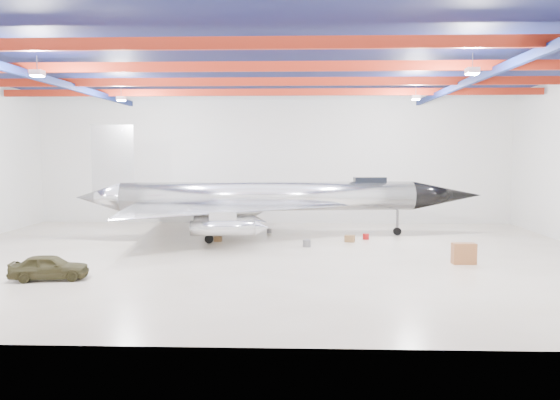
{
  "coord_description": "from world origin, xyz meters",
  "views": [
    {
      "loc": [
        2.18,
        -31.33,
        6.02
      ],
      "look_at": [
        1.02,
        2.0,
        3.1
      ],
      "focal_mm": 35.0,
      "sensor_mm": 36.0,
      "label": 1
    }
  ],
  "objects": [
    {
      "name": "floor",
      "position": [
        0.0,
        0.0,
        0.0
      ],
      "size": [
        40.0,
        40.0,
        0.0
      ],
      "primitive_type": "plane",
      "color": "#BEAE97",
      "rests_on": "ground"
    },
    {
      "name": "wall_back",
      "position": [
        0.0,
        15.0,
        5.5
      ],
      "size": [
        40.0,
        0.0,
        40.0
      ],
      "primitive_type": "plane",
      "rotation": [
        1.57,
        0.0,
        0.0
      ],
      "color": "silver",
      "rests_on": "floor"
    },
    {
      "name": "crate_ply",
      "position": [
        -3.29,
        5.01,
        0.17
      ],
      "size": [
        0.52,
        0.43,
        0.34
      ],
      "primitive_type": "cube",
      "rotation": [
        0.0,
        0.0,
        -0.07
      ],
      "color": "olive",
      "rests_on": "floor"
    },
    {
      "name": "tool_chest",
      "position": [
        6.83,
        6.27,
        0.2
      ],
      "size": [
        0.54,
        0.54,
        0.4
      ],
      "primitive_type": "cylinder",
      "rotation": [
        0.0,
        0.0,
        -0.26
      ],
      "color": "maroon",
      "rests_on": "floor"
    },
    {
      "name": "ceiling_structure",
      "position": [
        0.0,
        0.0,
        10.32
      ],
      "size": [
        39.5,
        29.5,
        1.08
      ],
      "color": "maroon",
      "rests_on": "ceiling"
    },
    {
      "name": "desk",
      "position": [
        11.1,
        -1.93,
        0.57
      ],
      "size": [
        1.26,
        0.65,
        1.14
      ],
      "primitive_type": "cube",
      "rotation": [
        0.0,
        0.0,
        0.02
      ],
      "color": "brown",
      "rests_on": "floor"
    },
    {
      "name": "ceiling",
      "position": [
        0.0,
        0.0,
        11.0
      ],
      "size": [
        40.0,
        40.0,
        0.0
      ],
      "primitive_type": "plane",
      "rotation": [
        3.14,
        0.0,
        0.0
      ],
      "color": "#0A0F38",
      "rests_on": "wall_back"
    },
    {
      "name": "jet_aircraft",
      "position": [
        0.02,
        7.26,
        2.6
      ],
      "size": [
        29.04,
        18.2,
        7.92
      ],
      "rotation": [
        0.0,
        0.0,
        0.1
      ],
      "color": "silver",
      "rests_on": "floor"
    },
    {
      "name": "spares_box",
      "position": [
        -0.04,
        9.11,
        0.16
      ],
      "size": [
        0.41,
        0.41,
        0.33
      ],
      "primitive_type": "cylinder",
      "rotation": [
        0.0,
        0.0,
        0.15
      ],
      "color": "#59595B",
      "rests_on": "floor"
    },
    {
      "name": "jeep",
      "position": [
        -9.63,
        -6.29,
        0.61
      ],
      "size": [
        3.76,
        2.05,
        1.21
      ],
      "primitive_type": "imported",
      "rotation": [
        0.0,
        0.0,
        1.75
      ],
      "color": "#38341C",
      "rests_on": "floor"
    },
    {
      "name": "engine_drum",
      "position": [
        2.69,
        3.14,
        0.23
      ],
      "size": [
        0.66,
        0.66,
        0.45
      ],
      "primitive_type": "cylinder",
      "rotation": [
        0.0,
        0.0,
        0.42
      ],
      "color": "#59595B",
      "rests_on": "floor"
    },
    {
      "name": "toolbox_red",
      "position": [
        -3.76,
        8.47,
        0.15
      ],
      "size": [
        0.44,
        0.36,
        0.31
      ],
      "primitive_type": "cube",
      "rotation": [
        0.0,
        0.0,
        -0.02
      ],
      "color": "maroon",
      "rests_on": "floor"
    },
    {
      "name": "parts_bin",
      "position": [
        5.61,
        5.18,
        0.22
      ],
      "size": [
        0.75,
        0.66,
        0.45
      ],
      "primitive_type": "cube",
      "rotation": [
        0.0,
        0.0,
        -0.27
      ],
      "color": "olive",
      "rests_on": "floor"
    }
  ]
}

